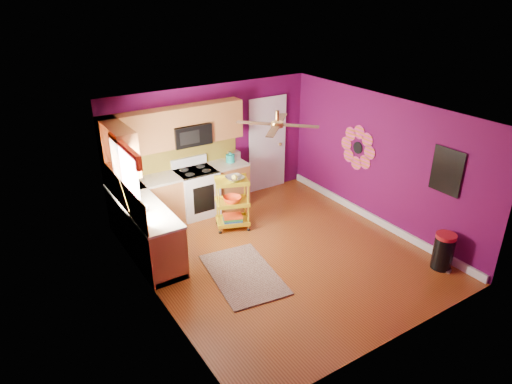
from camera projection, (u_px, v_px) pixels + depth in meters
ground at (281, 254)px, 7.95m from camera, size 5.00×5.00×0.00m
room_envelope at (285, 166)px, 7.27m from camera, size 4.54×5.04×2.52m
lower_cabinets at (166, 210)px, 8.50m from camera, size 2.81×2.31×0.94m
electric_range at (197, 192)px, 9.14m from camera, size 0.76×0.66×1.13m
upper_cabinetry at (158, 134)px, 8.24m from camera, size 2.80×2.30×1.26m
left_window at (125, 168)px, 6.93m from camera, size 0.08×1.35×1.08m
panel_door at (267, 145)px, 10.06m from camera, size 0.95×0.11×2.15m
right_wall_art at (395, 158)px, 8.17m from camera, size 0.04×2.74×1.04m
ceiling_fan at (277, 124)px, 7.14m from camera, size 1.01×1.01×0.26m
shag_rug at (243, 274)px, 7.38m from camera, size 1.19×1.72×0.02m
rolling_cart at (233, 201)px, 8.55m from camera, size 0.73×0.64×1.10m
trash_can at (443, 251)px, 7.44m from camera, size 0.42×0.42×0.63m
teal_kettle at (230, 158)px, 9.33m from camera, size 0.18×0.18×0.21m
toaster at (234, 156)px, 9.45m from camera, size 0.22×0.15×0.18m
soap_bottle_a at (138, 200)px, 7.54m from camera, size 0.08×0.08×0.18m
soap_bottle_b at (136, 195)px, 7.71m from camera, size 0.15×0.15×0.19m
counter_dish at (131, 185)px, 8.22m from camera, size 0.27×0.27×0.07m
counter_cup at (144, 209)px, 7.33m from camera, size 0.14×0.14×0.11m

